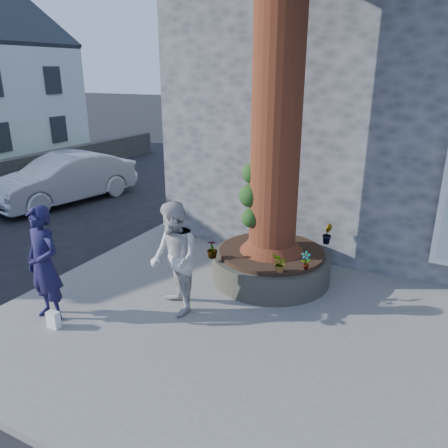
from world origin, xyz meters
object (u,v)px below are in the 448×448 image
at_px(man, 44,264).
at_px(car_silver, 64,179).
at_px(woman, 174,259).
at_px(planter, 271,264).

height_order(man, car_silver, man).
bearing_deg(woman, car_silver, -171.33).
height_order(man, woman, man).
bearing_deg(man, planter, 55.60).
relative_size(planter, car_silver, 0.49).
relative_size(man, car_silver, 0.42).
xyz_separation_m(man, woman, (1.74, 1.14, -0.00)).
distance_m(woman, car_silver, 8.21).
height_order(planter, man, man).
height_order(planter, car_silver, car_silver).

